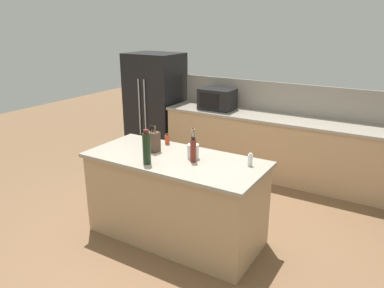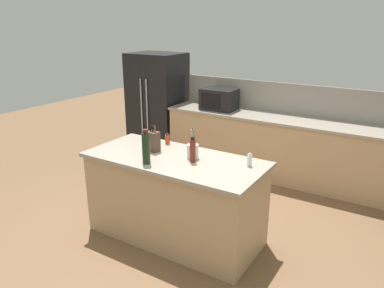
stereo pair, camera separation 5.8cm
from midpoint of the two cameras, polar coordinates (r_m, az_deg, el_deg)
The scene contains 12 objects.
ground_plane at distance 4.33m, azimuth -2.86°, elevation -13.81°, with size 14.00×14.00×0.00m, color brown.
back_counter_run at distance 5.81m, azimuth 11.75°, elevation -0.38°, with size 3.43×0.66×0.94m.
wall_backsplash at distance 5.92m, azimuth 13.24°, elevation 6.88°, with size 3.39×0.03×0.46m, color gray.
kitchen_island at distance 4.10m, azimuth -2.97°, elevation -8.22°, with size 1.91×0.86×0.94m.
refrigerator at distance 6.76m, azimuth -5.85°, elevation 6.17°, with size 0.91×0.75×1.76m.
microwave at distance 6.01m, azimuth 3.58°, elevation 6.86°, with size 0.54×0.39×0.33m.
knife_block at distance 4.08m, azimuth -6.34°, elevation 0.41°, with size 0.14×0.12×0.29m.
utensil_crock at distance 3.87m, azimuth -0.26°, elevation -1.01°, with size 0.12×0.12×0.32m.
spice_jar_paprika at distance 4.32m, azimuth -4.18°, elevation 0.73°, with size 0.05×0.05×0.12m.
vinegar_bottle at distance 3.76m, azimuth -0.22°, elevation -0.91°, with size 0.06×0.06×0.27m.
salt_shaker at distance 3.71m, azimuth 8.41°, elevation -2.41°, with size 0.05×0.05×0.13m.
wine_bottle at distance 3.72m, azimuth -7.38°, elevation -0.59°, with size 0.08×0.08×0.35m.
Camera 1 is at (2.04, -3.04, 2.31)m, focal length 35.00 mm.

